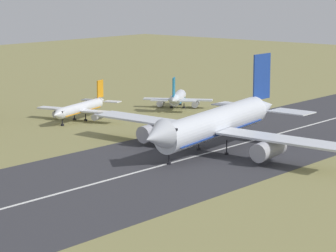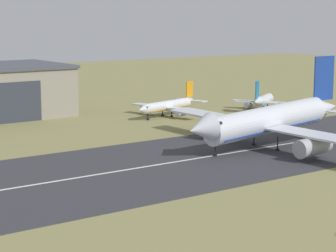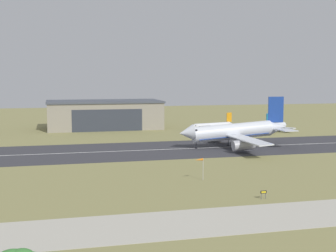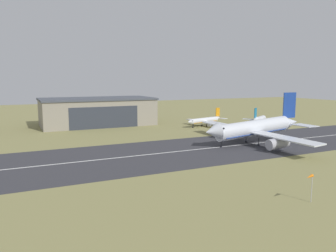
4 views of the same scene
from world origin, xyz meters
name	(u,v)px [view 1 (image 1 of 4)]	position (x,y,z in m)	size (l,w,h in m)	color
runway_strip	(27,202)	(0.00, 119.65, 0.03)	(383.04, 42.10, 0.06)	#333338
runway_centreline	(27,202)	(0.00, 119.65, 0.07)	(344.73, 0.70, 0.01)	silver
airplane_landing	(214,124)	(49.13, 119.37, 5.74)	(43.55, 60.23, 18.90)	silver
airplane_parked_centre	(178,98)	(88.13, 160.93, 2.74)	(19.47, 18.84, 9.33)	silver
airplane_parked_east	(80,108)	(57.52, 167.41, 3.02)	(24.86, 23.09, 9.03)	silver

